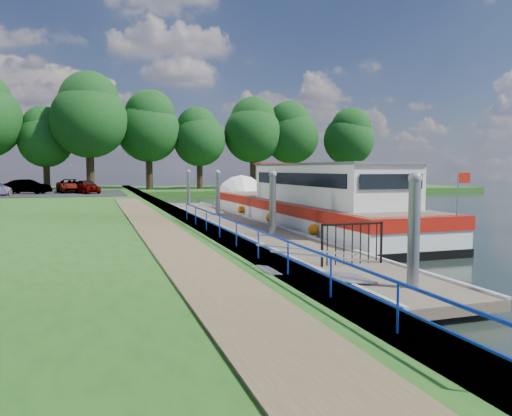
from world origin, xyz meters
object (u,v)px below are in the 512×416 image
object	(u,v)px
pontoon	(240,228)
car_d	(70,186)
barge	(299,206)
car_a	(87,186)
car_b	(28,187)

from	to	relation	value
pontoon	car_d	size ratio (longest dim) A/B	6.73
barge	car_a	xyz separation A→B (m)	(-10.79, 22.77, 0.36)
car_a	car_d	distance (m)	2.57
pontoon	car_d	xyz separation A→B (m)	(-8.64, 26.22, 1.27)
car_b	car_d	world-z (taller)	car_b
barge	car_b	world-z (taller)	barge
barge	car_a	world-z (taller)	barge
car_b	car_d	distance (m)	3.74
pontoon	car_b	xyz separation A→B (m)	(-12.08, 24.72, 1.28)
pontoon	barge	xyz separation A→B (m)	(3.60, 1.33, 0.90)
pontoon	barge	bearing A→B (deg)	20.31
car_b	car_a	bearing A→B (deg)	-78.69
barge	pontoon	bearing A→B (deg)	-159.69
pontoon	car_a	bearing A→B (deg)	106.61
pontoon	car_b	distance (m)	27.54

